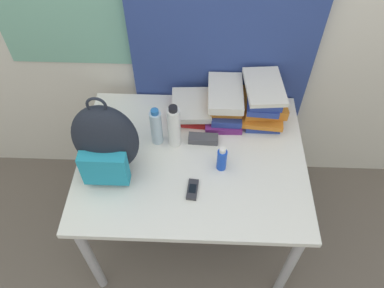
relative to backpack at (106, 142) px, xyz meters
name	(u,v)px	position (x,y,z in m)	size (l,w,h in m)	color
wall_back	(195,2)	(0.38, 0.60, 0.33)	(6.00, 0.06, 2.50)	silver
curtain_blue	(226,9)	(0.52, 0.55, 0.33)	(0.95, 0.04, 2.50)	navy
desk	(192,167)	(0.38, 0.08, -0.27)	(1.12, 0.88, 0.73)	silver
backpack	(106,142)	(0.00, 0.00, 0.00)	(0.30, 0.22, 0.45)	#1E232D
book_stack_left	(191,108)	(0.37, 0.37, -0.14)	(0.23, 0.25, 0.09)	red
book_stack_center	(225,103)	(0.54, 0.37, -0.10)	(0.20, 0.29, 0.18)	#6B2370
book_stack_right	(263,101)	(0.74, 0.37, -0.08)	(0.23, 0.29, 0.23)	navy
water_bottle	(156,127)	(0.20, 0.18, -0.09)	(0.06, 0.06, 0.22)	silver
sports_bottle	(174,127)	(0.29, 0.16, -0.07)	(0.06, 0.06, 0.25)	white
sunscreen_bottle	(222,159)	(0.52, 0.02, -0.12)	(0.05, 0.05, 0.14)	blue
cell_phone	(192,189)	(0.39, -0.12, -0.18)	(0.06, 0.11, 0.02)	#2D2D33
sunglasses_case	(203,139)	(0.43, 0.18, -0.17)	(0.15, 0.06, 0.04)	#47474C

